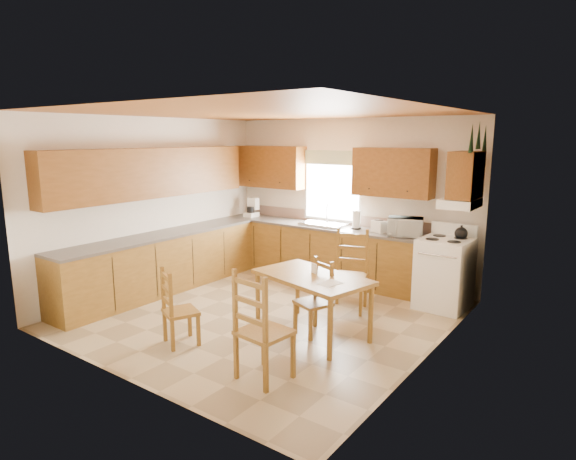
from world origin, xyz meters
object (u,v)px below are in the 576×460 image
Objects in this scene: stove at (444,274)px; chair_near_left at (180,307)px; dining_table at (312,305)px; microwave at (405,227)px; chair_far_left at (349,271)px; chair_near_right at (264,325)px; chair_far_right at (313,298)px.

stove is 3.67m from chair_near_left.
dining_table is at bearing -115.24° from stove.
microwave is 0.42× the size of chair_far_left.
chair_near_left is 1.32m from chair_near_right.
chair_far_right is at bearing -108.68° from chair_near_left.
microwave reaches higher than stove.
microwave is 3.35m from chair_near_right.
microwave is at bearing 54.68° from chair_far_left.
dining_table is 1.57m from chair_near_left.
dining_table is 1.54× the size of chair_near_left.
chair_far_left reaches higher than dining_table.
chair_near_right reaches higher than stove.
chair_near_right is 1.23× the size of chair_far_right.
dining_table is 0.09m from chair_far_right.
microwave reaches higher than chair_near_right.
chair_near_right is (-0.08, -3.31, -0.50)m from microwave.
stove is 0.88× the size of chair_far_left.
microwave is 1.25m from chair_far_left.
chair_far_left is (-0.35, -1.09, -0.50)m from microwave.
chair_near_left is at bearing -122.04° from stove.
chair_far_right is (0.04, -0.99, -0.10)m from chair_far_left.
chair_near_right reaches higher than chair_near_left.
dining_table is (-0.31, -2.10, -0.69)m from microwave.
microwave is 2.18m from chair_far_right.
dining_table is at bearing -117.44° from microwave.
chair_near_right is (1.31, -0.08, 0.11)m from chair_near_left.
chair_near_left is at bearing -133.70° from chair_far_left.
microwave reaches higher than chair_near_left.
microwave is 0.52× the size of chair_near_left.
dining_table is 1.53× the size of chair_far_right.
chair_far_right is (0.00, 0.03, 0.08)m from dining_table.
stove is 1.08× the size of chair_near_left.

